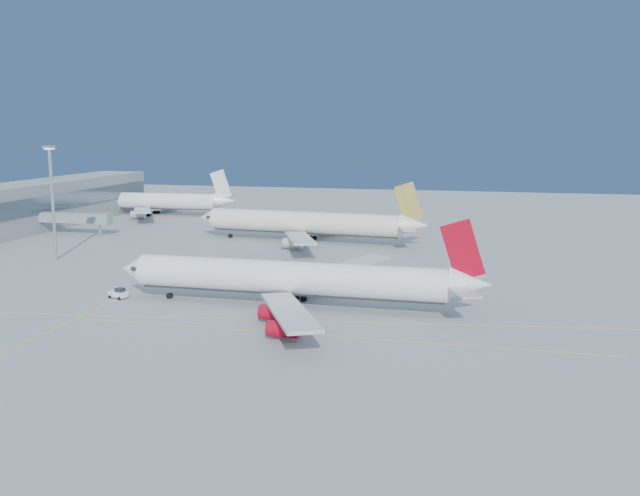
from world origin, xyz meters
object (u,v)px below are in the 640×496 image
Objects in this scene: pushback_tug at (119,293)px; airliner_third at (152,201)px; light_mast at (52,193)px; airliner_etihad at (308,223)px; airliner_virgin at (296,279)px.

airliner_third is at bearing 131.48° from pushback_tug.
pushback_tug is at bearing -42.80° from light_mast.
airliner_etihad is 69.50m from light_mast.
airliner_virgin is 17.42× the size of pushback_tug.
airliner_virgin is 1.02× the size of airliner_etihad.
airliner_third is (-88.76, 119.59, 0.01)m from airliner_virgin.
airliner_third is at bearing 101.33° from light_mast.
pushback_tug is 0.14× the size of light_mast.
light_mast reaches higher than pushback_tug.
light_mast is (17.69, -88.28, 11.41)m from airliner_third.
airliner_virgin is 2.51× the size of light_mast.
pushback_tug is (-19.07, -74.38, -4.58)m from airliner_etihad.
airliner_third is 16.00× the size of pushback_tug.
airliner_third is 90.76m from light_mast.
pushback_tug is at bearing -68.50° from airliner_third.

